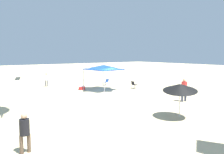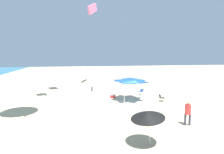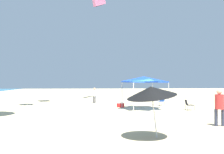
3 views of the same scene
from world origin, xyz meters
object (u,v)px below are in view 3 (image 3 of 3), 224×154
Objects in this scene: folding_chair_right_of_tent at (161,101)px; beach_umbrella at (151,92)px; folding_chair_near_cooler at (188,104)px; canopy_tent at (144,80)px; person_kite_handler at (219,104)px; person_beachcomber at (94,94)px; cooler_box at (121,105)px; kite_parafoil_pink at (99,0)px.

beach_umbrella is at bearing 58.06° from folding_chair_right_of_tent.
folding_chair_near_cooler is at bearing 91.94° from folding_chair_right_of_tent.
canopy_tent is 1.61× the size of beach_umbrella.
beach_umbrella reaches higher than folding_chair_near_cooler.
canopy_tent is 8.63m from person_kite_handler.
folding_chair_right_of_tent is at bearing -150.43° from person_beachcomber.
folding_chair_right_of_tent reaches higher than cooler_box.
folding_chair_right_of_tent is at bearing -74.19° from cooler_box.
person_beachcomber is (7.08, 7.32, 0.47)m from folding_chair_near_cooler.
cooler_box is 0.16× the size of kite_parafoil_pink.
canopy_tent reaches higher than cooler_box.
folding_chair_right_of_tent is at bearing 100.85° from person_kite_handler.
beach_umbrella is 1.22× the size of person_kite_handler.
person_kite_handler is at bearing 35.13° from kite_parafoil_pink.
folding_chair_near_cooler is (9.80, -5.18, -1.39)m from beach_umbrella.
beach_umbrella is 0.52× the size of kite_parafoil_pink.
person_kite_handler is (-14.28, -6.24, 0.17)m from person_beachcomber.
beach_umbrella reaches higher than cooler_box.
person_beachcomber is at bearing 123.98° from person_kite_handler.
beach_umbrella is at bearing 155.35° from person_beachcomber.
person_beachcomber is at bearing 48.40° from folding_chair_near_cooler.
person_beachcomber is 0.36× the size of kite_parafoil_pink.
kite_parafoil_pink reaches higher than canopy_tent.
cooler_box is (2.63, 5.08, -0.27)m from folding_chair_near_cooler.
beach_umbrella is at bearing -137.19° from person_kite_handler.
cooler_box is 0.44× the size of person_beachcomber.
cooler_box is (1.59, 1.75, -2.20)m from canopy_tent.
folding_chair_right_of_tent is (2.70, -2.16, -1.93)m from canopy_tent.
canopy_tent is 3.23m from cooler_box.
canopy_tent is 3.96m from folding_chair_right_of_tent.
folding_chair_near_cooler is at bearing -107.35° from canopy_tent.
folding_chair_right_of_tent is at bearing 50.21° from kite_parafoil_pink.
kite_parafoil_pink is (20.30, 5.63, 11.48)m from person_kite_handler.
kite_parafoil_pink is at bearing 29.56° from folding_chair_near_cooler.
folding_chair_right_of_tent is 16.29m from kite_parafoil_pink.
canopy_tent is at bearing 35.87° from folding_chair_right_of_tent.
kite_parafoil_pink is (22.91, 1.54, 10.72)m from beach_umbrella.
cooler_box is 16.31m from kite_parafoil_pink.
cooler_box is at bearing -0.47° from beach_umbrella.
folding_chair_right_of_tent is 0.51× the size of person_beachcomber.
person_beachcomber is (16.88, 2.15, -0.93)m from beach_umbrella.
cooler_box is at bearing 65.04° from folding_chair_near_cooler.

